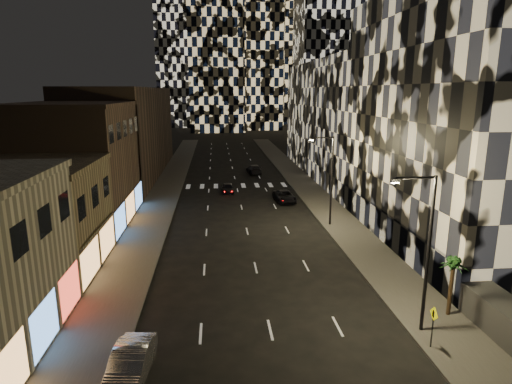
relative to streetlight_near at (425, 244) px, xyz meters
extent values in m
cube|color=#47443F|center=(-18.35, 40.00, -5.28)|extent=(4.00, 120.00, 0.15)
cube|color=#47443F|center=(1.65, 40.00, -5.28)|extent=(4.00, 120.00, 0.15)
cube|color=#4C4C47|center=(-16.25, 40.00, -5.28)|extent=(0.20, 120.00, 0.15)
cube|color=#4C4C47|center=(-0.45, 40.00, -5.28)|extent=(0.20, 120.00, 0.15)
cube|color=olive|center=(-25.35, 11.00, -1.35)|extent=(10.00, 10.00, 8.00)
cube|color=brown|center=(-25.35, 23.50, 0.65)|extent=(10.00, 15.00, 12.00)
cube|color=brown|center=(-25.35, 50.00, 1.65)|extent=(10.00, 40.00, 14.00)
cube|color=#232326|center=(11.65, 14.50, 5.65)|extent=(16.00, 25.00, 22.00)
cube|color=#383838|center=(3.95, 14.50, -3.85)|extent=(0.60, 25.00, 3.00)
cube|color=#232326|center=(11.65, 47.00, 3.65)|extent=(16.00, 40.00, 18.00)
cylinder|color=black|center=(0.25, 0.00, -0.70)|extent=(0.20, 0.20, 9.00)
cylinder|color=black|center=(-0.85, 0.00, 3.70)|extent=(2.20, 0.14, 0.14)
cube|color=black|center=(-1.95, 0.00, 3.58)|extent=(0.50, 0.25, 0.18)
cube|color=#FFEAB2|center=(-1.95, 0.00, 3.46)|extent=(0.35, 0.18, 0.06)
cylinder|color=black|center=(0.25, 20.00, -0.70)|extent=(0.20, 0.20, 9.00)
cylinder|color=black|center=(-0.85, 20.00, 3.70)|extent=(2.20, 0.14, 0.14)
cube|color=black|center=(-1.95, 20.00, 3.58)|extent=(0.50, 0.25, 0.18)
cube|color=#FFEAB2|center=(-1.95, 20.00, 3.46)|extent=(0.35, 0.18, 0.06)
imported|color=#9D9CA1|center=(-15.55, -2.73, -4.57)|extent=(1.99, 4.86, 1.57)
imported|color=black|center=(-9.76, 35.71, -4.72)|extent=(1.65, 3.80, 1.27)
imported|color=black|center=(-4.94, 49.23, -4.61)|extent=(2.41, 5.23, 1.48)
imported|color=black|center=(-2.83, 30.12, -4.67)|extent=(2.62, 5.04, 1.36)
cylinder|color=black|center=(-0.05, -1.72, -4.10)|extent=(0.08, 0.08, 2.21)
cube|color=#DBCB00|center=(-0.05, -1.72, -3.26)|extent=(0.07, 0.78, 0.77)
cube|color=black|center=(-0.08, -1.72, -3.26)|extent=(0.03, 0.19, 0.35)
cylinder|color=#47331E|center=(2.70, 1.48, -3.60)|extent=(0.24, 0.24, 3.20)
sphere|color=#1A4518|center=(2.70, 1.48, -1.85)|extent=(0.70, 0.70, 0.70)
cone|color=#1A4518|center=(2.93, 1.56, -1.90)|extent=(1.40, 0.72, 0.85)
cone|color=#1A4518|center=(2.78, 1.71, -1.90)|extent=(0.72, 1.40, 0.85)
cone|color=#1A4518|center=(2.56, 1.69, -1.90)|extent=(0.98, 1.32, 0.85)
cone|color=#1A4518|center=(2.45, 1.51, -1.90)|extent=(1.41, 0.43, 0.85)
cone|color=#1A4518|center=(2.52, 1.30, -1.90)|extent=(1.18, 1.18, 0.85)
cone|color=#1A4518|center=(2.72, 1.23, -1.90)|extent=(0.43, 1.41, 0.85)
cone|color=#1A4518|center=(2.91, 1.35, -1.90)|extent=(1.32, 0.98, 0.85)
camera|label=1|loc=(-11.27, -21.07, 8.12)|focal=30.00mm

